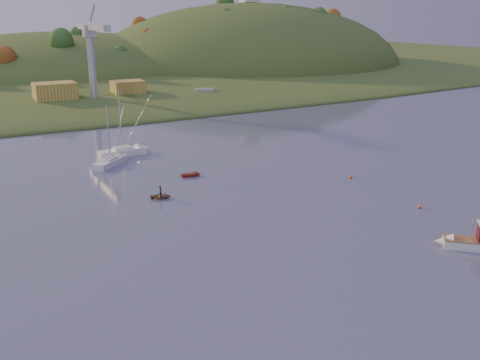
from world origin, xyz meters
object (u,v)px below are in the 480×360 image
canoe (161,196)px  red_tender (193,175)px  sailboat_near (110,161)px  sailboat_far (122,151)px  fishing_boat (466,240)px

canoe → red_tender: bearing=-29.7°
sailboat_near → sailboat_far: size_ratio=0.86×
sailboat_near → canoe: (1.51, -20.72, -0.39)m
canoe → red_tender: 11.66m
fishing_boat → sailboat_near: size_ratio=0.60×
canoe → fishing_boat: bearing=-125.4°
fishing_boat → red_tender: size_ratio=1.88×
fishing_boat → canoe: fishing_boat is taller
sailboat_near → canoe: sailboat_near is taller
fishing_boat → canoe: size_ratio=2.12×
fishing_boat → sailboat_far: 63.01m
sailboat_near → sailboat_far: bearing=13.5°
canoe → red_tender: (8.63, 7.85, -0.08)m
fishing_boat → red_tender: (-15.66, 40.62, -0.72)m
sailboat_near → red_tender: sailboat_near is taller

